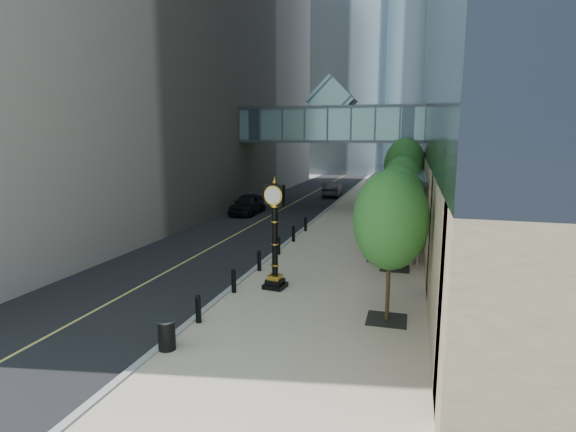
% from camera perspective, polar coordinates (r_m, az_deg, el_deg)
% --- Properties ---
extents(ground, '(320.00, 320.00, 0.00)m').
position_cam_1_polar(ground, '(14.58, -3.21, -16.19)').
color(ground, gray).
rests_on(ground, ground).
extents(road, '(8.00, 180.00, 0.02)m').
position_cam_1_polar(road, '(53.95, 3.49, 3.14)').
color(road, black).
rests_on(road, ground).
extents(sidewalk, '(8.00, 180.00, 0.06)m').
position_cam_1_polar(sidewalk, '(52.86, 12.00, 2.82)').
color(sidewalk, tan).
rests_on(sidewalk, ground).
extents(curb, '(0.25, 180.00, 0.07)m').
position_cam_1_polar(curb, '(53.26, 7.70, 3.01)').
color(curb, gray).
rests_on(curb, ground).
extents(distant_tower_c, '(22.00, 22.00, 65.00)m').
position_cam_1_polar(distant_tower_c, '(135.30, 11.80, 20.90)').
color(distant_tower_c, silver).
rests_on(distant_tower_c, ground).
extents(skywalk, '(17.00, 4.20, 5.80)m').
position_cam_1_polar(skywalk, '(41.04, 5.55, 11.74)').
color(skywalk, slate).
rests_on(skywalk, ground).
extents(entrance_canopy, '(3.00, 8.00, 4.38)m').
position_cam_1_polar(entrance_canopy, '(26.47, 13.92, 4.85)').
color(entrance_canopy, '#383F44').
rests_on(entrance_canopy, ground).
extents(bollard_row, '(0.20, 16.20, 0.90)m').
position_cam_1_polar(bollard_row, '(23.25, -2.36, -4.77)').
color(bollard_row, black).
rests_on(bollard_row, sidewalk).
extents(street_trees, '(3.07, 28.71, 6.32)m').
position_cam_1_polar(street_trees, '(30.13, 14.36, 4.84)').
color(street_trees, black).
rests_on(street_trees, sidewalk).
extents(street_clock, '(0.97, 0.97, 4.63)m').
position_cam_1_polar(street_clock, '(18.92, -1.68, -3.34)').
color(street_clock, black).
rests_on(street_clock, sidewalk).
extents(trash_bin, '(0.58, 0.58, 0.90)m').
position_cam_1_polar(trash_bin, '(14.53, -15.14, -14.41)').
color(trash_bin, black).
rests_on(trash_bin, sidewalk).
extents(pedestrian, '(0.66, 0.49, 1.66)m').
position_cam_1_polar(pedestrian, '(23.50, 15.78, -4.03)').
color(pedestrian, '#BAB4AA').
rests_on(pedestrian, sidewalk).
extents(car_near, '(2.02, 5.00, 1.70)m').
position_cam_1_polar(car_near, '(38.07, -5.09, 1.56)').
color(car_near, black).
rests_on(car_near, road).
extents(car_far, '(1.97, 4.93, 1.60)m').
position_cam_1_polar(car_far, '(49.32, 5.67, 3.41)').
color(car_far, black).
rests_on(car_far, road).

